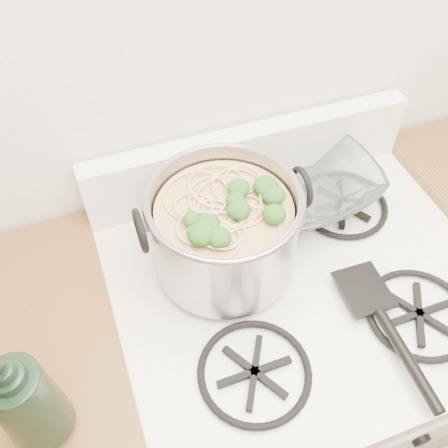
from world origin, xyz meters
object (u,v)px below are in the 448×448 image
stock_pot (224,230)px  glass_bowl (300,187)px  bottle (22,396)px  spatula (365,287)px  gas_range (283,376)px

stock_pot → glass_bowl: 0.27m
bottle → glass_bowl: bearing=35.2°
spatula → bottle: (-0.61, -0.05, 0.12)m
gas_range → stock_pot: 0.60m
gas_range → stock_pot: bearing=145.7°
glass_bowl → bottle: bottle is taller
spatula → glass_bowl: glass_bowl is taller
stock_pot → glass_bowl: stock_pot is taller
gas_range → bottle: bearing=-167.2°
gas_range → bottle: 0.82m
glass_bowl → bottle: (-0.61, -0.34, 0.11)m
glass_bowl → bottle: bearing=-151.3°
spatula → bottle: bearing=-173.4°
spatula → glass_bowl: 0.28m
spatula → bottle: size_ratio=1.19×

